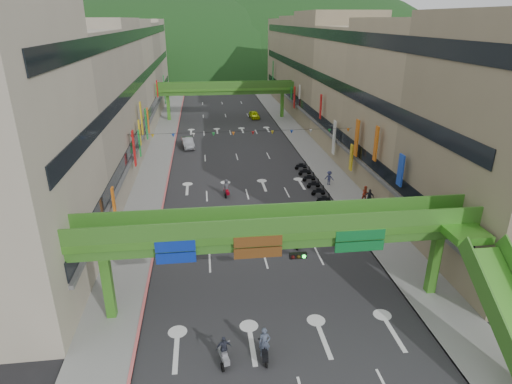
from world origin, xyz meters
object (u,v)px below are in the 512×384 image
at_px(overpass_near, 295,241).
at_px(car_yellow, 254,115).
at_px(scooter_rider_mid, 297,237).
at_px(scooter_rider_near, 265,345).
at_px(pedestrian_red, 365,195).
at_px(car_silver, 188,143).

bearing_deg(overpass_near, car_yellow, 85.63).
xyz_separation_m(scooter_rider_mid, car_yellow, (2.50, 51.18, -0.29)).
height_order(overpass_near, scooter_rider_mid, overpass_near).
relative_size(scooter_rider_near, scooter_rider_mid, 1.12).
height_order(scooter_rider_near, car_yellow, scooter_rider_near).
bearing_deg(pedestrian_red, car_silver, 125.17).
distance_m(car_silver, car_yellow, 22.93).
bearing_deg(car_silver, overpass_near, -87.55).
height_order(scooter_rider_near, pedestrian_red, scooter_rider_near).
height_order(scooter_rider_near, scooter_rider_mid, scooter_rider_near).
bearing_deg(scooter_rider_near, car_silver, 96.88).
bearing_deg(car_silver, pedestrian_red, -59.44).
xyz_separation_m(overpass_near, scooter_rider_near, (-2.55, -4.38, -4.17)).
bearing_deg(pedestrian_red, scooter_rider_mid, -141.55).
distance_m(overpass_near, car_yellow, 59.77).
relative_size(scooter_rider_near, car_yellow, 0.52).
relative_size(scooter_rider_mid, car_silver, 0.42).
distance_m(overpass_near, scooter_rider_mid, 9.48).
bearing_deg(scooter_rider_near, pedestrian_red, 56.77).
xyz_separation_m(car_silver, pedestrian_red, (19.20, -23.48, 0.11)).
height_order(overpass_near, pedestrian_red, overpass_near).
bearing_deg(overpass_near, scooter_rider_near, -120.25).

